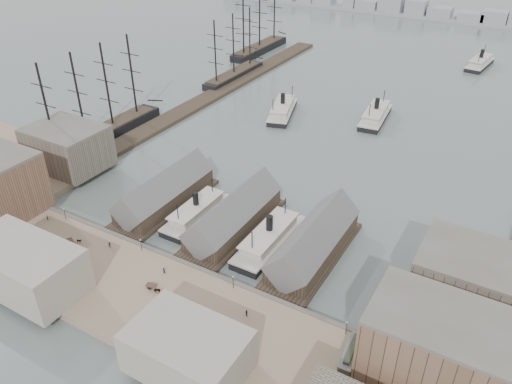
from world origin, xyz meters
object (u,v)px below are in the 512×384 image
Objects in this scene: horse_cart_left at (77,241)px; horse_cart_right at (226,337)px; tram at (351,356)px; horse_cart_center at (155,289)px; ferry_docked_west at (197,212)px.

horse_cart_right is (55.55, -8.05, 0.01)m from horse_cart_left.
horse_cart_right is (-26.10, -7.92, -1.18)m from tram.
tram reaches higher than horse_cart_center.
ferry_docked_west is 51.77m from horse_cart_right.
horse_cart_center is 23.76m from horse_cart_right.
horse_cart_right is at bearing -167.52° from tram.
tram reaches higher than horse_cart_left.
ferry_docked_west is 5.45× the size of horse_cart_center.
tram is at bearing -81.39° from horse_cart_right.
horse_cart_center is 1.06× the size of horse_cart_right.
horse_cart_left is 0.98× the size of horse_cart_right.
ferry_docked_west is at bearing 4.89° from horse_cart_center.
tram is (61.61, -29.76, 1.69)m from ferry_docked_west.
horse_cart_left is (-81.65, 0.12, -1.19)m from tram.
horse_cart_right is (23.44, -3.92, -0.03)m from horse_cart_center.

